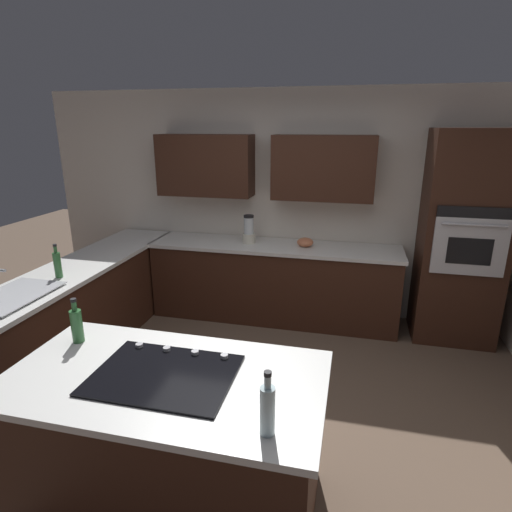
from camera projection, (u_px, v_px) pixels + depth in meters
The scene contains 16 objects.
ground_plane at pixel (245, 408), 3.39m from camera, with size 14.00×14.00×0.00m, color brown.
wall_back at pixel (283, 195), 4.88m from camera, with size 6.00×0.44×2.60m.
lower_cabinets_back at pixel (274, 283), 4.88m from camera, with size 2.80×0.60×0.86m, color #381E14.
countertop_back at pixel (274, 246), 4.74m from camera, with size 2.84×0.64×0.04m, color silver.
lower_cabinets_side at pixel (83, 310), 4.17m from camera, with size 0.60×2.90×0.86m, color #381E14.
countertop_side at pixel (77, 268), 4.03m from camera, with size 0.64×2.94×0.04m, color silver.
island_base at pixel (170, 446), 2.40m from camera, with size 1.67×0.86×0.86m, color #381E14.
island_top at pixel (164, 379), 2.27m from camera, with size 1.75×0.94×0.04m, color silver.
wall_oven at pixel (462, 239), 4.25m from camera, with size 0.80×0.66×2.18m.
sink_unit at pixel (12, 295), 3.29m from camera, with size 0.46×0.70×0.23m.
cooktop at pixel (165, 374), 2.27m from camera, with size 0.76×0.56×0.03m.
blender at pixel (249, 231), 4.77m from camera, with size 0.15×0.15×0.33m.
mixing_bowl at pixel (305, 242), 4.66m from camera, with size 0.18×0.18×0.10m, color #CC724C.
dish_soap_bottle at pixel (57, 264), 3.69m from camera, with size 0.06×0.06×0.31m.
oil_bottle at pixel (77, 325), 2.59m from camera, with size 0.07×0.07×0.29m.
second_bottle at pixel (267, 409), 1.80m from camera, with size 0.07×0.07×0.31m.
Camera 1 is at (-0.75, 2.76, 2.20)m, focal length 29.26 mm.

